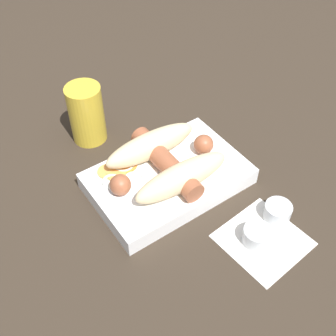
% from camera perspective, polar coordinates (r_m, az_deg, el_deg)
% --- Properties ---
extents(ground_plane, '(3.00, 3.00, 0.00)m').
position_cam_1_polar(ground_plane, '(0.73, 0.00, -2.27)').
color(ground_plane, '#33281E').
extents(food_tray, '(0.26, 0.17, 0.03)m').
position_cam_1_polar(food_tray, '(0.72, 0.00, -1.43)').
color(food_tray, white).
rests_on(food_tray, ground_plane).
extents(bread_roll, '(0.18, 0.14, 0.05)m').
position_cam_1_polar(bread_roll, '(0.70, -0.48, 0.94)').
color(bread_roll, beige).
rests_on(bread_roll, food_tray).
extents(sausage, '(0.20, 0.17, 0.03)m').
position_cam_1_polar(sausage, '(0.70, -0.56, 0.59)').
color(sausage, '#9E5638').
rests_on(sausage, food_tray).
extents(pickled_veggies, '(0.08, 0.08, 0.01)m').
position_cam_1_polar(pickled_veggies, '(0.71, -6.47, -0.59)').
color(pickled_veggies, orange).
rests_on(pickled_veggies, food_tray).
extents(napkin, '(0.13, 0.13, 0.00)m').
position_cam_1_polar(napkin, '(0.68, 12.75, -9.45)').
color(napkin, white).
rests_on(napkin, ground_plane).
extents(condiment_cup_near, '(0.04, 0.04, 0.03)m').
position_cam_1_polar(condiment_cup_near, '(0.67, 11.92, -9.07)').
color(condiment_cup_near, silver).
rests_on(condiment_cup_near, ground_plane).
extents(condiment_cup_far, '(0.04, 0.04, 0.03)m').
position_cam_1_polar(condiment_cup_far, '(0.70, 14.58, -5.86)').
color(condiment_cup_far, silver).
rests_on(condiment_cup_far, ground_plane).
extents(drink_glass, '(0.07, 0.07, 0.11)m').
position_cam_1_polar(drink_glass, '(0.80, -10.99, 7.21)').
color(drink_glass, gold).
rests_on(drink_glass, ground_plane).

